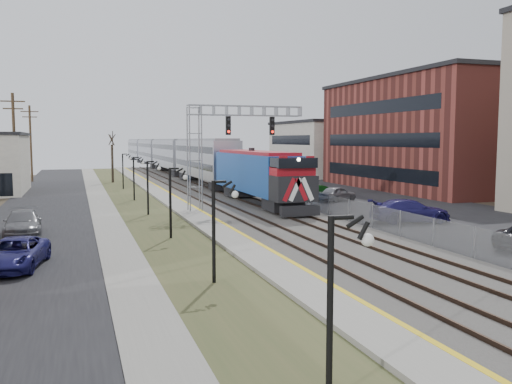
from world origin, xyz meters
name	(u,v)px	position (x,y,z in m)	size (l,w,h in m)	color
ground	(430,346)	(0.00, 0.00, 0.00)	(160.00, 160.00, 0.00)	#473D2D
street_west	(44,208)	(-11.50, 35.00, 0.02)	(7.00, 120.00, 0.04)	black
sidewalk	(102,205)	(-7.00, 35.00, 0.04)	(2.00, 120.00, 0.08)	gray
grass_median	(138,204)	(-4.00, 35.00, 0.03)	(4.00, 120.00, 0.06)	#3E4625
platform	(173,202)	(-1.00, 35.00, 0.12)	(2.00, 120.00, 0.24)	gray
ballast_bed	(228,200)	(4.00, 35.00, 0.10)	(8.00, 120.00, 0.20)	#595651
parking_lot	(347,197)	(16.00, 35.00, 0.02)	(16.00, 120.00, 0.04)	black
platform_edge	(183,200)	(-0.12, 35.00, 0.24)	(0.24, 120.00, 0.01)	gold
track_near	(206,199)	(2.00, 35.00, 0.28)	(1.58, 120.00, 0.15)	#2D2119
track_far	(244,198)	(5.50, 35.00, 0.28)	(1.58, 120.00, 0.15)	#2D2119
train	(168,155)	(5.50, 77.84, 2.94)	(3.00, 108.65, 5.33)	#124094
signal_gantry	(217,139)	(1.22, 27.99, 5.59)	(9.00, 1.07, 8.15)	gray
lampposts	(170,203)	(-4.00, 18.29, 2.00)	(0.14, 62.14, 4.00)	black
fence	(272,191)	(8.20, 35.00, 0.80)	(0.04, 120.00, 1.60)	gray
buildings_east	(495,132)	(30.00, 31.18, 6.31)	(16.00, 76.00, 15.00)	gray
bare_trees	(31,172)	(-12.66, 38.91, 2.70)	(12.30, 42.30, 5.95)	#382D23
car_lot_d	(410,211)	(12.17, 18.87, 0.77)	(2.16, 5.31, 1.54)	#1C1854
car_lot_e	(337,194)	(13.35, 31.81, 0.67)	(1.59, 3.96, 1.35)	gray
car_lot_f	(320,193)	(12.44, 33.56, 0.67)	(1.41, 4.04, 1.33)	#0C3C0E
car_street_a	(15,254)	(-11.54, 13.02, 0.65)	(2.15, 4.67, 1.30)	navy
car_street_b	(23,224)	(-11.94, 21.64, 0.72)	(2.01, 4.94, 1.43)	slate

